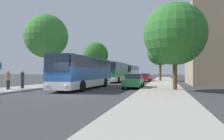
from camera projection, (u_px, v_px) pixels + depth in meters
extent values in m
plane|color=#38383A|center=(65.00, 95.00, 16.33)|extent=(300.00, 300.00, 0.00)
cube|color=#A39E93|center=(161.00, 97.00, 14.69)|extent=(4.00, 120.00, 0.15)
cube|color=silver|center=(85.00, 83.00, 22.96)|extent=(2.75, 11.67, 0.70)
cube|color=#285BA8|center=(85.00, 74.00, 22.97)|extent=(2.75, 11.67, 1.21)
cube|color=#232D3D|center=(85.00, 63.00, 22.98)|extent=(2.77, 11.44, 0.95)
cube|color=#285BA8|center=(85.00, 58.00, 22.98)|extent=(2.70, 11.44, 0.12)
cube|color=#232D3D|center=(56.00, 62.00, 17.35)|extent=(2.18, 0.12, 1.45)
sphere|color=#F4EAC1|center=(47.00, 86.00, 17.53)|extent=(0.24, 0.24, 0.24)
sphere|color=#F4EAC1|center=(66.00, 86.00, 17.09)|extent=(0.24, 0.24, 0.24)
cylinder|color=black|center=(58.00, 86.00, 19.92)|extent=(0.33, 1.01, 1.00)
cylinder|color=black|center=(82.00, 86.00, 19.28)|extent=(0.33, 1.01, 1.00)
cylinder|color=black|center=(86.00, 82.00, 26.63)|extent=(0.33, 1.01, 1.00)
cylinder|color=black|center=(105.00, 83.00, 26.00)|extent=(0.33, 1.01, 1.00)
cube|color=silver|center=(115.00, 78.00, 38.48)|extent=(2.60, 11.66, 0.70)
cube|color=#23844C|center=(115.00, 73.00, 38.49)|extent=(2.60, 11.66, 1.33)
cube|color=#232D3D|center=(115.00, 66.00, 38.50)|extent=(2.62, 11.42, 0.95)
cube|color=#23844C|center=(115.00, 63.00, 38.51)|extent=(2.54, 11.42, 0.12)
cube|color=#232D3D|center=(107.00, 66.00, 32.81)|extent=(2.33, 0.06, 1.45)
sphere|color=#F4EAC1|center=(101.00, 79.00, 32.98)|extent=(0.24, 0.24, 0.24)
sphere|color=#F4EAC1|center=(113.00, 79.00, 32.55)|extent=(0.24, 0.24, 0.24)
cylinder|color=black|center=(103.00, 80.00, 35.38)|extent=(0.30, 1.00, 1.00)
cylinder|color=black|center=(118.00, 80.00, 34.77)|extent=(0.30, 1.00, 1.00)
cylinder|color=black|center=(113.00, 79.00, 42.18)|extent=(0.30, 1.00, 1.00)
cylinder|color=black|center=(126.00, 79.00, 41.57)|extent=(0.30, 1.00, 1.00)
cube|color=#2D519E|center=(130.00, 77.00, 51.94)|extent=(2.93, 11.55, 0.70)
cube|color=silver|center=(130.00, 73.00, 51.95)|extent=(2.93, 11.55, 1.23)
cube|color=#232D3D|center=(130.00, 68.00, 51.96)|extent=(2.95, 11.32, 0.95)
cube|color=silver|center=(130.00, 66.00, 51.96)|extent=(2.87, 11.32, 0.12)
cube|color=#232D3D|center=(125.00, 68.00, 46.39)|extent=(2.34, 0.13, 1.45)
sphere|color=#F4EAC1|center=(121.00, 77.00, 46.59)|extent=(0.24, 0.24, 0.24)
sphere|color=#F4EAC1|center=(129.00, 77.00, 46.11)|extent=(0.24, 0.24, 0.24)
cylinder|color=black|center=(121.00, 78.00, 48.95)|extent=(0.33, 1.01, 1.00)
cylinder|color=black|center=(133.00, 78.00, 48.27)|extent=(0.33, 1.01, 1.00)
cylinder|color=black|center=(127.00, 77.00, 55.60)|extent=(0.33, 1.01, 1.00)
cylinder|color=black|center=(137.00, 77.00, 54.92)|extent=(0.33, 1.01, 1.00)
cube|color=#236B38|center=(134.00, 82.00, 23.17)|extent=(1.84, 4.28, 0.69)
cube|color=#232D3D|center=(134.00, 76.00, 23.35)|extent=(1.61, 2.23, 0.55)
cylinder|color=black|center=(141.00, 86.00, 21.68)|extent=(0.21, 0.62, 0.62)
cylinder|color=black|center=(123.00, 86.00, 22.09)|extent=(0.21, 0.62, 0.62)
cylinder|color=black|center=(143.00, 85.00, 24.26)|extent=(0.21, 0.62, 0.62)
cylinder|color=black|center=(127.00, 85.00, 24.66)|extent=(0.21, 0.62, 0.62)
cube|color=red|center=(145.00, 78.00, 39.72)|extent=(1.99, 4.44, 0.68)
cube|color=#232D3D|center=(145.00, 75.00, 39.89)|extent=(1.68, 2.34, 0.50)
cylinder|color=black|center=(149.00, 80.00, 38.17)|extent=(0.23, 0.63, 0.62)
cylinder|color=black|center=(139.00, 80.00, 38.67)|extent=(0.23, 0.63, 0.62)
cylinder|color=black|center=(151.00, 80.00, 40.76)|extent=(0.23, 0.63, 0.62)
cylinder|color=black|center=(141.00, 80.00, 41.26)|extent=(0.23, 0.63, 0.62)
cylinder|color=gray|center=(0.00, 76.00, 19.43)|extent=(0.08, 0.08, 2.49)
cube|color=#1E56A3|center=(0.00, 66.00, 19.44)|extent=(0.03, 0.45, 0.60)
cylinder|color=#23232D|center=(8.00, 85.00, 20.08)|extent=(0.30, 0.30, 0.85)
cylinder|color=olive|center=(8.00, 76.00, 20.09)|extent=(0.36, 0.36, 0.71)
sphere|color=tan|center=(8.00, 71.00, 20.09)|extent=(0.23, 0.23, 0.23)
cylinder|color=#23232D|center=(22.00, 84.00, 21.37)|extent=(0.30, 0.30, 0.84)
cylinder|color=#333338|center=(22.00, 76.00, 21.38)|extent=(0.36, 0.36, 0.70)
sphere|color=tan|center=(22.00, 71.00, 21.38)|extent=(0.23, 0.23, 0.23)
cylinder|color=brown|center=(46.00, 68.00, 28.16)|extent=(0.40, 0.40, 4.13)
sphere|color=#387F33|center=(46.00, 36.00, 28.21)|extent=(5.64, 5.64, 5.64)
cylinder|color=#513D23|center=(96.00, 72.00, 46.12)|extent=(0.40, 0.40, 3.24)
sphere|color=#286023|center=(96.00, 55.00, 46.16)|extent=(5.32, 5.32, 5.32)
cylinder|color=#513D23|center=(175.00, 73.00, 19.97)|extent=(0.40, 0.40, 2.95)
sphere|color=#2D7028|center=(175.00, 34.00, 20.01)|extent=(5.75, 5.75, 5.75)
cylinder|color=#513D23|center=(160.00, 71.00, 41.09)|extent=(0.40, 0.40, 3.53)
sphere|color=#2D7028|center=(160.00, 52.00, 41.12)|extent=(4.99, 4.99, 4.99)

